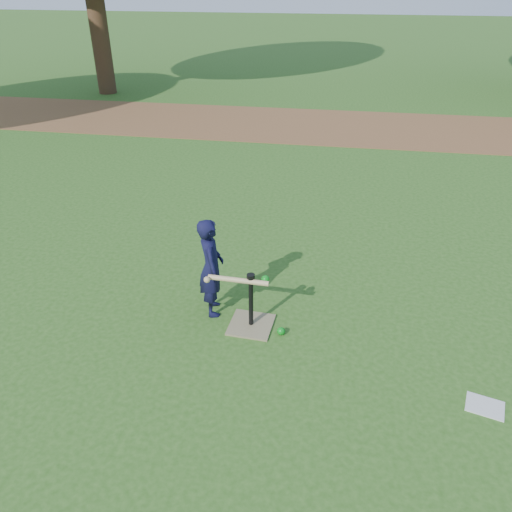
# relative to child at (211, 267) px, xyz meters

# --- Properties ---
(ground) EXTENTS (80.00, 80.00, 0.00)m
(ground) POSITION_rel_child_xyz_m (0.41, -0.15, -0.54)
(ground) COLOR #285116
(ground) RESTS_ON ground
(dirt_strip) EXTENTS (24.00, 3.00, 0.01)m
(dirt_strip) POSITION_rel_child_xyz_m (0.41, 7.35, -0.53)
(dirt_strip) COLOR brown
(dirt_strip) RESTS_ON ground
(child) EXTENTS (0.37, 0.45, 1.07)m
(child) POSITION_rel_child_xyz_m (0.00, 0.00, 0.00)
(child) COLOR black
(child) RESTS_ON ground
(wiffle_ball_ground) EXTENTS (0.08, 0.08, 0.08)m
(wiffle_ball_ground) POSITION_rel_child_xyz_m (0.76, -0.28, -0.50)
(wiffle_ball_ground) COLOR #0C8418
(wiffle_ball_ground) RESTS_ON ground
(clipboard) EXTENTS (0.35, 0.30, 0.01)m
(clipboard) POSITION_rel_child_xyz_m (2.55, -0.94, -0.53)
(clipboard) COLOR silver
(clipboard) RESTS_ON ground
(batting_tee) EXTENTS (0.46, 0.46, 0.61)m
(batting_tee) POSITION_rel_child_xyz_m (0.44, -0.19, -0.43)
(batting_tee) COLOR #827453
(batting_tee) RESTS_ON ground
(swing_action) EXTENTS (0.63, 0.17, 0.08)m
(swing_action) POSITION_rel_child_xyz_m (0.34, -0.20, 0.02)
(swing_action) COLOR tan
(swing_action) RESTS_ON ground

